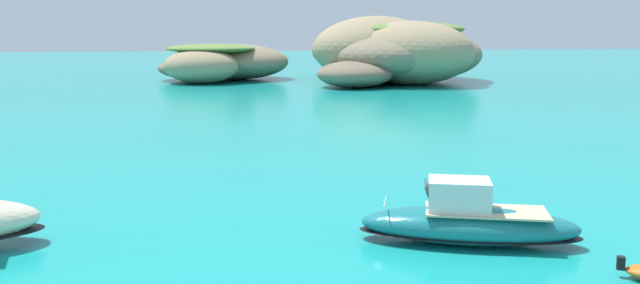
{
  "coord_description": "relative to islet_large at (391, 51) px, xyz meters",
  "views": [
    {
      "loc": [
        -2.81,
        -7.61,
        6.56
      ],
      "look_at": [
        1.93,
        20.21,
        1.76
      ],
      "focal_mm": 37.27,
      "sensor_mm": 36.0,
      "label": 1
    }
  ],
  "objects": [
    {
      "name": "islet_large",
      "position": [
        0.0,
        0.0,
        0.0
      ],
      "size": [
        29.61,
        33.63,
        8.24
      ],
      "color": "#9E8966",
      "rests_on": "ground"
    },
    {
      "name": "motorboat_teal",
      "position": [
        -15.51,
        -63.95,
        -3.14
      ],
      "size": [
        7.11,
        4.09,
        2.02
      ],
      "color": "#19727A",
      "rests_on": "ground"
    },
    {
      "name": "islet_small",
      "position": [
        -21.64,
        4.85,
        -1.64
      ],
      "size": [
        21.37,
        21.29,
        4.75
      ],
      "color": "#84755B",
      "rests_on": "ground"
    }
  ]
}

